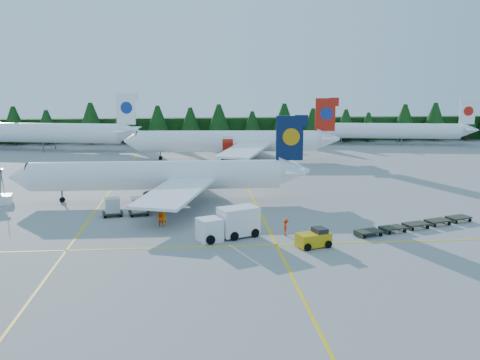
{
  "coord_description": "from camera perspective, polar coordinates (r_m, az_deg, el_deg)",
  "views": [
    {
      "loc": [
        -1.81,
        -55.4,
        15.98
      ],
      "look_at": [
        3.78,
        9.69,
        3.5
      ],
      "focal_mm": 40.0,
      "sensor_mm": 36.0,
      "label": 1
    }
  ],
  "objects": [
    {
      "name": "baggage_tug",
      "position": [
        52.13,
        7.92,
        -6.18
      ],
      "size": [
        3.54,
        2.59,
        1.7
      ],
      "rotation": [
        0.0,
        0.0,
        0.31
      ],
      "color": "#D3A20B",
      "rests_on": "ground"
    },
    {
      "name": "treeline_hedge",
      "position": [
        138.03,
        -4.15,
        5.39
      ],
      "size": [
        220.0,
        4.0,
        6.0
      ],
      "primitive_type": "cube",
      "color": "black",
      "rests_on": "ground"
    },
    {
      "name": "uld_pair",
      "position": [
        64.3,
        -12.11,
        -2.7
      ],
      "size": [
        5.74,
        2.42,
        1.82
      ],
      "rotation": [
        0.0,
        0.0,
        0.22
      ],
      "color": "#2F3325",
      "rests_on": "ground"
    },
    {
      "name": "ground",
      "position": [
        57.69,
        -2.93,
        -5.28
      ],
      "size": [
        320.0,
        320.0,
        0.0
      ],
      "primitive_type": "plane",
      "color": "gray",
      "rests_on": "ground"
    },
    {
      "name": "service_truck",
      "position": [
        54.3,
        -1.26,
        -4.65
      ],
      "size": [
        6.7,
        4.6,
        3.05
      ],
      "rotation": [
        0.0,
        0.0,
        0.41
      ],
      "color": "white",
      "rests_on": "ground"
    },
    {
      "name": "airliner_far_right",
      "position": [
        135.16,
        15.48,
        5.1
      ],
      "size": [
        37.54,
        9.59,
        10.98
      ],
      "rotation": [
        0.0,
        0.0,
        -0.17
      ],
      "color": "white",
      "rests_on": "ground"
    },
    {
      "name": "taxi_stripe_cross",
      "position": [
        51.95,
        -2.7,
        -7.11
      ],
      "size": [
        80.0,
        0.25,
        0.01
      ],
      "primitive_type": "cube",
      "color": "yellow",
      "rests_on": "ground"
    },
    {
      "name": "crew_a",
      "position": [
        59.29,
        -8.12,
        -4.06
      ],
      "size": [
        0.73,
        0.58,
        1.75
      ],
      "primitive_type": "imported",
      "rotation": [
        0.0,
        0.0,
        0.27
      ],
      "color": "orange",
      "rests_on": "ground"
    },
    {
      "name": "taxi_stripe_a",
      "position": [
        78.04,
        -13.79,
        -1.32
      ],
      "size": [
        0.25,
        120.0,
        0.01
      ],
      "primitive_type": "cube",
      "color": "yellow",
      "rests_on": "ground"
    },
    {
      "name": "dolly_train",
      "position": [
        60.99,
        18.23,
        -4.46
      ],
      "size": [
        14.92,
        6.93,
        0.15
      ],
      "rotation": [
        0.0,
        0.0,
        0.3
      ],
      "color": "#2F3325",
      "rests_on": "ground"
    },
    {
      "name": "airliner_red",
      "position": [
        106.03,
        -1.68,
        4.13
      ],
      "size": [
        41.75,
        34.26,
        12.14
      ],
      "rotation": [
        0.0,
        0.0,
        -0.07
      ],
      "color": "white",
      "rests_on": "ground"
    },
    {
      "name": "airliner_far_left",
      "position": [
        128.77,
        -21.12,
        4.76
      ],
      "size": [
        43.65,
        12.71,
        12.84
      ],
      "rotation": [
        0.0,
        0.0,
        -0.21
      ],
      "color": "white",
      "rests_on": "ground"
    },
    {
      "name": "crew_b",
      "position": [
        59.16,
        -8.5,
        -4.02
      ],
      "size": [
        0.97,
        0.78,
        1.9
      ],
      "primitive_type": "imported",
      "rotation": [
        0.0,
        0.0,
        3.07
      ],
      "color": "#EE5505",
      "rests_on": "ground"
    },
    {
      "name": "taxi_stripe_b",
      "position": [
        77.47,
        0.98,
        -1.09
      ],
      "size": [
        0.25,
        120.0,
        0.01
      ],
      "primitive_type": "cube",
      "color": "yellow",
      "rests_on": "ground"
    },
    {
      "name": "airliner_navy",
      "position": [
        71.09,
        -9.42,
        0.43
      ],
      "size": [
        38.29,
        31.52,
        11.14
      ],
      "rotation": [
        0.0,
        0.0,
        -0.01
      ],
      "color": "white",
      "rests_on": "ground"
    },
    {
      "name": "crew_c",
      "position": [
        55.51,
        4.91,
        -5.04
      ],
      "size": [
        0.63,
        0.8,
        1.71
      ],
      "primitive_type": "imported",
      "rotation": [
        0.0,
        0.0,
        1.34
      ],
      "color": "#ED2F04",
      "rests_on": "ground"
    }
  ]
}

